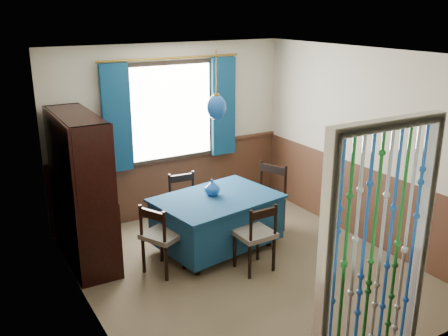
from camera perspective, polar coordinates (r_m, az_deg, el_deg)
floor at (r=6.05m, az=2.33°, el=-11.40°), size 4.00×4.00×0.00m
ceiling at (r=5.29m, az=2.67°, el=12.91°), size 4.00×4.00×0.00m
wall_back at (r=7.24m, az=-6.13°, el=4.16°), size 3.60×0.00×3.60m
wall_front at (r=4.13m, az=17.81°, el=-7.47°), size 3.60×0.00×3.60m
wall_left at (r=4.86m, az=-15.68°, el=-3.38°), size 0.00×4.00×4.00m
wall_right at (r=6.66m, az=15.64°, el=2.36°), size 0.00×4.00×4.00m
wainscot_back at (r=7.44m, az=-5.89°, el=-1.48°), size 3.60×0.00×3.60m
wainscot_front at (r=4.50m, az=16.73°, el=-16.08°), size 3.60×0.00×3.60m
wainscot_left at (r=5.18m, az=-14.82°, el=-11.11°), size 0.00×4.00×4.00m
wainscot_right at (r=6.88m, az=15.03°, el=-3.68°), size 0.00×4.00×4.00m
window at (r=7.13m, az=-6.04°, el=6.42°), size 1.32×0.12×1.42m
doorway at (r=4.25m, az=16.96°, el=-9.63°), size 1.16×0.12×2.18m
dining_table at (r=6.32m, az=-0.81°, el=-5.84°), size 1.62×1.25×0.71m
chair_near at (r=5.82m, az=3.66°, el=-7.64°), size 0.43×0.41×0.85m
chair_far at (r=6.75m, az=-4.42°, el=-4.01°), size 0.45×0.43×0.84m
chair_left at (r=5.82m, az=-7.18°, el=-7.74°), size 0.55×0.55×0.85m
chair_right at (r=6.81m, az=4.86°, el=-3.34°), size 0.59×0.60×0.94m
sideboard at (r=6.23m, az=-15.84°, el=-4.82°), size 0.51×1.40×1.81m
pendant_lamp at (r=5.89m, az=-0.87°, el=6.97°), size 0.23×0.23×0.81m
vase_table at (r=6.24m, az=-1.37°, el=-2.29°), size 0.18×0.18×0.19m
bowl_shelf at (r=5.82m, az=-15.18°, el=0.29°), size 0.20×0.20×0.05m
vase_sideboard at (r=6.34m, az=-16.18°, el=-0.88°), size 0.17×0.17×0.17m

